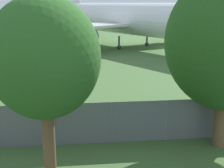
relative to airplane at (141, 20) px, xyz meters
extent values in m
cylinder|color=slate|center=(-9.89, -29.75, -3.02)|extent=(0.07, 0.07, 1.95)
cylinder|color=slate|center=(-7.35, -29.75, -3.02)|extent=(0.07, 0.07, 1.95)
cylinder|color=slate|center=(-4.80, -29.75, -3.02)|extent=(0.07, 0.07, 1.95)
cylinder|color=slate|center=(-2.26, -29.75, -3.02)|extent=(0.07, 0.07, 1.95)
cube|color=slate|center=(-7.35, -29.75, -3.02)|extent=(56.00, 0.01, 1.95)
cylinder|color=white|center=(0.25, -0.40, 0.06)|extent=(23.49, 34.64, 4.44)
cone|color=white|center=(-11.05, 18.13, 0.06)|extent=(6.30, 6.81, 3.99)
cube|color=white|center=(8.43, 6.80, -0.61)|extent=(17.74, 11.62, 0.30)
cylinder|color=#939399|center=(6.04, 5.81, -1.76)|extent=(3.78, 4.45, 2.00)
cube|color=white|center=(-9.91, -4.37, -0.61)|extent=(16.54, 14.90, 0.30)
cylinder|color=#939399|center=(-7.93, -2.70, -1.76)|extent=(3.78, 4.45, 2.00)
cube|color=white|center=(-8.91, 14.63, 0.50)|extent=(10.18, 8.11, 0.20)
cylinder|color=#2D2D33|center=(6.65, -10.91, -3.08)|extent=(0.24, 0.24, 1.83)
cylinder|color=#2D2D33|center=(6.65, -10.91, -3.72)|extent=(0.55, 0.63, 0.56)
cylinder|color=#2D2D33|center=(1.53, 2.60, -3.08)|extent=(0.24, 0.24, 1.83)
cylinder|color=#2D2D33|center=(1.53, 2.60, -3.72)|extent=(0.55, 0.63, 0.56)
cylinder|color=#2D2D33|center=(-3.01, -0.17, -3.08)|extent=(0.24, 0.24, 1.83)
cylinder|color=#2D2D33|center=(-3.01, -0.17, -3.72)|extent=(0.55, 0.63, 0.56)
cylinder|color=brown|center=(-2.54, -30.57, -2.78)|extent=(0.64, 0.64, 2.43)
cylinder|color=brown|center=(-9.93, -32.24, -2.61)|extent=(0.47, 0.47, 2.78)
ellipsoid|color=#2D6023|center=(-9.93, -32.24, 0.44)|extent=(3.89, 3.89, 4.27)
camera|label=1|loc=(-8.81, -42.92, 2.24)|focal=50.00mm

